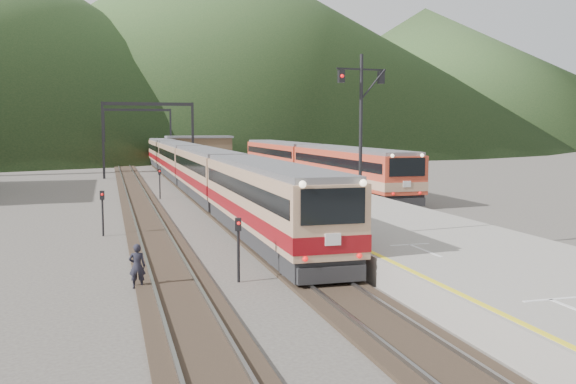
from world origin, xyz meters
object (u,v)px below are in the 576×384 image
object	(u,v)px
second_train	(309,161)
signal_mast	(361,126)
worker	(137,266)
main_train	(191,167)

from	to	relation	value
second_train	signal_mast	world-z (taller)	signal_mast
worker	signal_mast	bearing A→B (deg)	-158.95
main_train	second_train	size ratio (longest dim) A/B	1.79
signal_mast	worker	distance (m)	10.44
main_train	worker	size ratio (longest dim) A/B	48.93
second_train	main_train	bearing A→B (deg)	-172.44
main_train	signal_mast	distance (m)	33.11
main_train	second_train	distance (m)	11.60
main_train	second_train	world-z (taller)	second_train
main_train	second_train	bearing A→B (deg)	7.56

